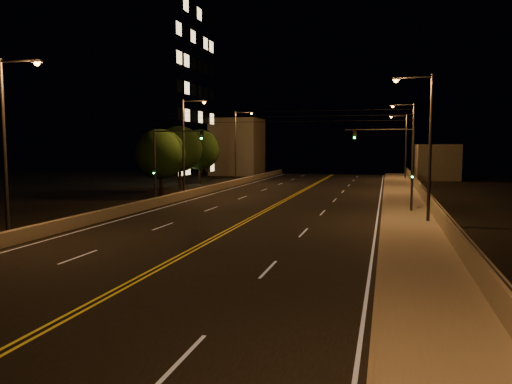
% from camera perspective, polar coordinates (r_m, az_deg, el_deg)
% --- Properties ---
extents(road, '(18.00, 120.00, 0.02)m').
position_cam_1_polar(road, '(31.10, -2.63, -4.15)').
color(road, black).
rests_on(road, ground).
extents(sidewalk, '(3.60, 120.00, 0.30)m').
position_cam_1_polar(sidewalk, '(29.74, 17.71, -4.57)').
color(sidewalk, gray).
rests_on(sidewalk, ground).
extents(curb, '(0.14, 120.00, 0.15)m').
position_cam_1_polar(curb, '(29.71, 14.09, -4.63)').
color(curb, gray).
rests_on(curb, ground).
extents(parapet_wall, '(0.30, 120.00, 1.00)m').
position_cam_1_polar(parapet_wall, '(29.77, 20.92, -3.39)').
color(parapet_wall, gray).
rests_on(parapet_wall, sidewalk).
extents(jersey_barrier, '(0.45, 120.00, 0.75)m').
position_cam_1_polar(jersey_barrier, '(35.09, -17.77, -2.71)').
color(jersey_barrier, gray).
rests_on(jersey_barrier, ground).
extents(distant_building_right, '(6.00, 10.00, 5.29)m').
position_cam_1_polar(distant_building_right, '(81.14, 19.94, 3.28)').
color(distant_building_right, gray).
rests_on(distant_building_right, ground).
extents(distant_building_left, '(8.00, 8.00, 9.70)m').
position_cam_1_polar(distant_building_left, '(86.75, -2.15, 5.17)').
color(distant_building_left, gray).
rests_on(distant_building_left, ground).
extents(parapet_rail, '(0.06, 120.00, 0.06)m').
position_cam_1_polar(parapet_rail, '(29.70, 20.96, -2.38)').
color(parapet_rail, black).
rests_on(parapet_rail, parapet_wall).
extents(lane_markings, '(17.32, 116.00, 0.00)m').
position_cam_1_polar(lane_markings, '(31.03, -2.67, -4.15)').
color(lane_markings, silver).
rests_on(lane_markings, road).
extents(streetlight_1, '(2.55, 0.28, 9.58)m').
position_cam_1_polar(streetlight_1, '(33.56, 18.86, 5.69)').
color(streetlight_1, '#2D2D33').
rests_on(streetlight_1, ground).
extents(streetlight_2, '(2.55, 0.28, 9.58)m').
position_cam_1_polar(streetlight_2, '(55.63, 17.24, 5.50)').
color(streetlight_2, '#2D2D33').
rests_on(streetlight_2, ground).
extents(streetlight_3, '(2.55, 0.28, 9.58)m').
position_cam_1_polar(streetlight_3, '(76.28, 16.58, 5.42)').
color(streetlight_3, '#2D2D33').
rests_on(streetlight_3, ground).
extents(streetlight_4, '(2.55, 0.28, 9.58)m').
position_cam_1_polar(streetlight_4, '(29.08, -26.47, 5.51)').
color(streetlight_4, '#2D2D33').
rests_on(streetlight_4, ground).
extents(streetlight_5, '(2.55, 0.28, 9.58)m').
position_cam_1_polar(streetlight_5, '(49.52, -8.00, 5.73)').
color(streetlight_5, '#2D2D33').
rests_on(streetlight_5, ground).
extents(streetlight_6, '(2.55, 0.28, 9.58)m').
position_cam_1_polar(streetlight_6, '(65.85, -2.14, 5.68)').
color(streetlight_6, '#2D2D33').
rests_on(streetlight_6, ground).
extents(traffic_signal_right, '(5.11, 0.31, 6.52)m').
position_cam_1_polar(traffic_signal_right, '(38.57, 16.05, 3.57)').
color(traffic_signal_right, '#2D2D33').
rests_on(traffic_signal_right, ground).
extents(traffic_signal_left, '(5.11, 0.31, 6.52)m').
position_cam_1_polar(traffic_signal_left, '(42.56, -10.34, 3.85)').
color(traffic_signal_left, '#2D2D33').
rests_on(traffic_signal_left, ground).
extents(overhead_wires, '(22.00, 0.03, 0.83)m').
position_cam_1_polar(overhead_wires, '(39.90, 1.44, 8.60)').
color(overhead_wires, black).
extents(building_tower, '(24.00, 15.00, 30.07)m').
position_cam_1_polar(building_tower, '(76.36, -15.39, 12.18)').
color(building_tower, gray).
rests_on(building_tower, ground).
extents(tree_0, '(5.00, 5.00, 6.78)m').
position_cam_1_polar(tree_0, '(50.78, -10.86, 4.28)').
color(tree_0, black).
rests_on(tree_0, ground).
extents(tree_1, '(5.52, 5.52, 7.48)m').
position_cam_1_polar(tree_1, '(61.32, -8.73, 4.90)').
color(tree_1, black).
rests_on(tree_1, ground).
extents(tree_2, '(5.33, 5.33, 7.22)m').
position_cam_1_polar(tree_2, '(67.06, -6.45, 4.82)').
color(tree_2, black).
rests_on(tree_2, ground).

